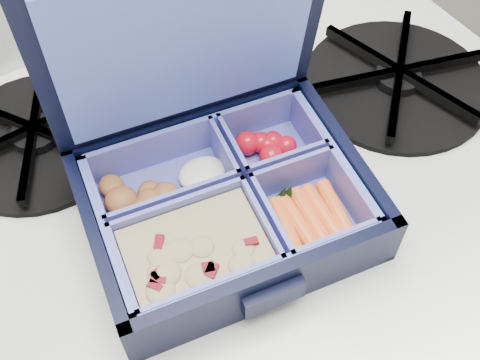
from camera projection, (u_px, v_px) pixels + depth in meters
stove at (252, 343)px, 0.92m from camera, size 0.60×0.60×0.90m
bento_box at (226, 204)px, 0.50m from camera, size 0.25×0.21×0.05m
burner_grate at (398, 76)px, 0.60m from camera, size 0.23×0.23×0.03m
burner_grate_rear at (36, 135)px, 0.56m from camera, size 0.18×0.18×0.02m
fork at (213, 94)px, 0.60m from camera, size 0.16×0.11×0.01m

